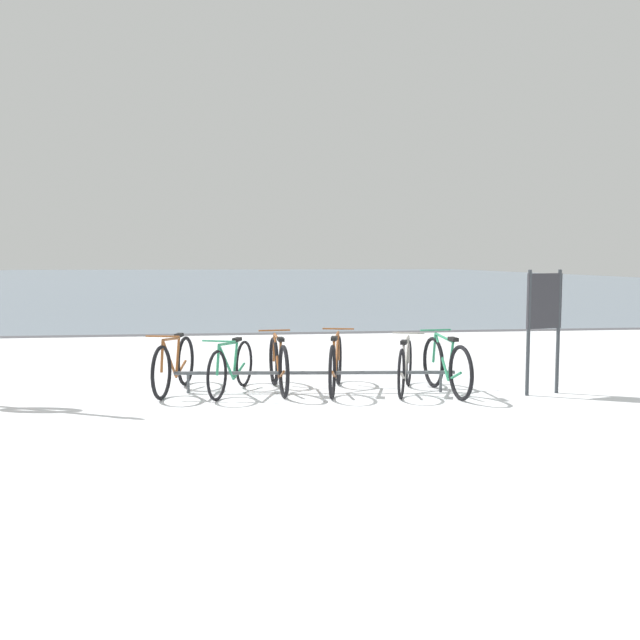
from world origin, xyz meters
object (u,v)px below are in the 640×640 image
object	(u,v)px
bicycle_5	(446,366)
bicycle_3	(336,364)
bicycle_2	(279,365)
bicycle_4	(405,366)
info_sign	(544,312)
bicycle_0	(174,365)
bicycle_1	(231,367)

from	to	relation	value
bicycle_5	bicycle_3	bearing A→B (deg)	166.71
bicycle_2	bicycle_4	world-z (taller)	bicycle_2
bicycle_2	bicycle_4	bearing A→B (deg)	-8.92
bicycle_4	info_sign	bearing A→B (deg)	-12.34
bicycle_0	bicycle_3	size ratio (longest dim) A/B	0.98
bicycle_4	bicycle_5	xyz separation A→B (m)	(0.53, -0.18, 0.02)
bicycle_4	bicycle_3	bearing A→B (deg)	169.59
bicycle_1	bicycle_5	xyz separation A→B (m)	(2.94, -0.39, 0.02)
bicycle_3	info_sign	size ratio (longest dim) A/B	1.03
bicycle_0	bicycle_4	size ratio (longest dim) A/B	1.10
bicycle_0	bicycle_2	distance (m)	1.45
bicycle_1	info_sign	distance (m)	4.35
bicycle_1	info_sign	xyz separation A→B (m)	(4.23, -0.61, 0.78)
bicycle_3	bicycle_2	bearing A→B (deg)	172.90
bicycle_1	bicycle_4	world-z (taller)	bicycle_4
bicycle_1	bicycle_4	xyz separation A→B (m)	(2.41, -0.21, 0.00)
bicycle_1	bicycle_4	distance (m)	2.42
bicycle_0	bicycle_3	world-z (taller)	bicycle_3
bicycle_4	bicycle_5	distance (m)	0.56
bicycle_3	bicycle_5	bearing A→B (deg)	-13.29
bicycle_5	info_sign	distance (m)	1.51
bicycle_2	bicycle_4	size ratio (longest dim) A/B	1.06
bicycle_1	bicycle_4	bearing A→B (deg)	-5.07
bicycle_2	info_sign	world-z (taller)	info_sign
bicycle_3	bicycle_5	world-z (taller)	bicycle_5
bicycle_0	info_sign	xyz separation A→B (m)	(5.02, -0.78, 0.76)
bicycle_2	info_sign	bearing A→B (deg)	-10.67
bicycle_1	bicycle_2	size ratio (longest dim) A/B	0.98
bicycle_4	bicycle_5	world-z (taller)	bicycle_5
bicycle_0	bicycle_4	world-z (taller)	bicycle_0
bicycle_5	bicycle_1	bearing A→B (deg)	172.45
bicycle_1	info_sign	world-z (taller)	info_sign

